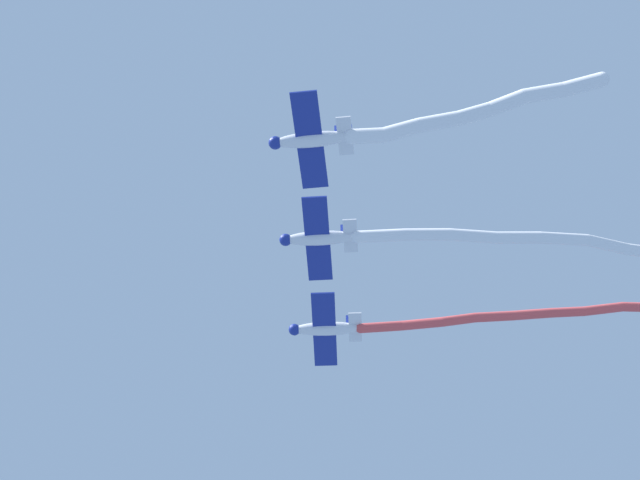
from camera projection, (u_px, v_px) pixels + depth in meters
airplane_lead at (325, 329)px, 73.94m from camera, size 5.50×7.20×1.78m
smoke_trail_lead at (547, 314)px, 75.36m from camera, size 27.30×6.06×4.40m
airplane_left_wing at (318, 238)px, 69.23m from camera, size 5.50×7.19×1.78m
smoke_trail_left_wing at (545, 243)px, 71.13m from camera, size 27.02×2.89×4.25m
airplane_right_wing at (310, 140)px, 64.04m from camera, size 5.51×7.17×1.78m
smoke_trail_right_wing at (476, 111)px, 63.81m from camera, size 15.15×7.35×2.78m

